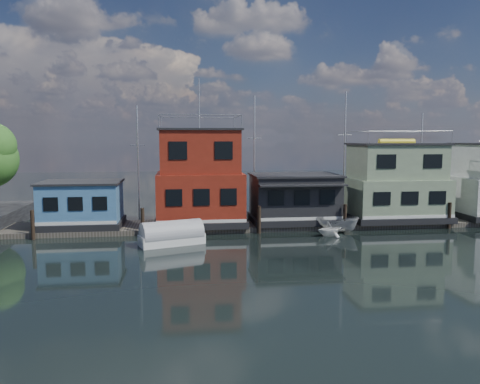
{
  "coord_description": "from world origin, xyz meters",
  "views": [
    {
      "loc": [
        -10.09,
        -26.53,
        7.5
      ],
      "look_at": [
        -5.16,
        12.0,
        3.0
      ],
      "focal_mm": 35.0,
      "sensor_mm": 36.0,
      "label": 1
    }
  ],
  "objects": [
    {
      "name": "houseboat_red",
      "position": [
        -8.5,
        12.0,
        4.1
      ],
      "size": [
        7.4,
        5.9,
        11.86
      ],
      "color": "black",
      "rests_on": "dock"
    },
    {
      "name": "houseboat_dark",
      "position": [
        -0.5,
        11.98,
        2.42
      ],
      "size": [
        7.4,
        6.1,
        4.06
      ],
      "color": "black",
      "rests_on": "dock"
    },
    {
      "name": "houseboat_green",
      "position": [
        8.5,
        12.0,
        3.55
      ],
      "size": [
        8.4,
        5.9,
        7.03
      ],
      "color": "black",
      "rests_on": "dock"
    },
    {
      "name": "ground",
      "position": [
        0.0,
        0.0,
        0.0
      ],
      "size": [
        160.0,
        160.0,
        0.0
      ],
      "primitive_type": "plane",
      "color": "black",
      "rests_on": "ground"
    },
    {
      "name": "dock",
      "position": [
        0.0,
        12.0,
        0.2
      ],
      "size": [
        48.0,
        5.0,
        0.4
      ],
      "primitive_type": "cube",
      "color": "#595147",
      "rests_on": "ground"
    },
    {
      "name": "background_masts",
      "position": [
        4.76,
        18.0,
        5.55
      ],
      "size": [
        36.4,
        0.16,
        12.0
      ],
      "color": "silver",
      "rests_on": "ground"
    },
    {
      "name": "dinghy_white",
      "position": [
        1.22,
        7.6,
        0.58
      ],
      "size": [
        2.67,
        2.48,
        1.15
      ],
      "primitive_type": "imported",
      "rotation": [
        0.0,
        0.0,
        1.9
      ],
      "color": "white",
      "rests_on": "ground"
    },
    {
      "name": "motorboat",
      "position": [
        2.23,
        8.93,
        0.68
      ],
      "size": [
        3.65,
        3.04,
        1.35
      ],
      "primitive_type": "imported",
      "rotation": [
        0.0,
        0.0,
        0.99
      ],
      "color": "beige",
      "rests_on": "ground"
    },
    {
      "name": "tarp_runabout",
      "position": [
        -10.76,
        6.25,
        0.68
      ],
      "size": [
        4.8,
        3.11,
        1.82
      ],
      "rotation": [
        0.0,
        0.0,
        0.33
      ],
      "color": "silver",
      "rests_on": "ground"
    },
    {
      "name": "pilings",
      "position": [
        -0.33,
        9.2,
        1.1
      ],
      "size": [
        42.28,
        0.28,
        2.2
      ],
      "color": "#2D2116",
      "rests_on": "ground"
    },
    {
      "name": "houseboat_blue",
      "position": [
        -18.0,
        12.0,
        2.21
      ],
      "size": [
        6.4,
        4.9,
        3.66
      ],
      "color": "black",
      "rests_on": "dock"
    }
  ]
}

